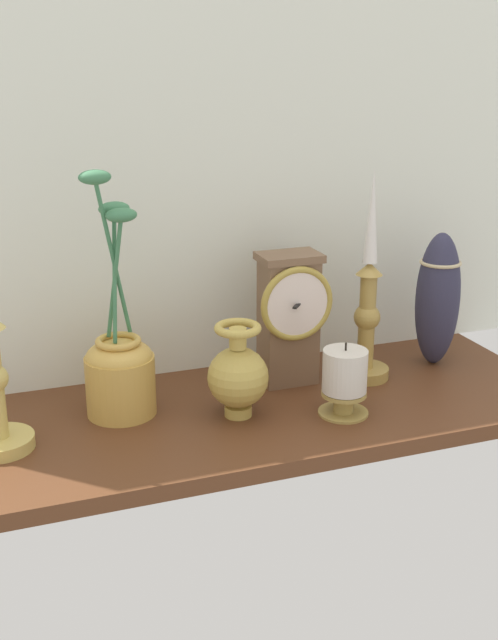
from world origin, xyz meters
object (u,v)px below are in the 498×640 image
(candlestick_tall_center, at_px, (367,312))
(brass_vase_jar, at_px, (120,366))
(pillar_candle_front, at_px, (344,380))
(mantel_clock, at_px, (290,316))
(brass_vase_bulbous, at_px, (238,374))
(tall_ceramic_vase, at_px, (438,299))

(candlestick_tall_center, relative_size, brass_vase_jar, 0.94)
(candlestick_tall_center, bearing_deg, pillar_candle_front, -129.87)
(mantel_clock, relative_size, brass_vase_bulbous, 1.50)
(brass_vase_bulbous, bearing_deg, brass_vase_jar, 157.52)
(mantel_clock, bearing_deg, brass_vase_bulbous, -142.88)
(brass_vase_jar, bearing_deg, brass_vase_bulbous, -22.48)
(brass_vase_jar, bearing_deg, tall_ceramic_vase, 1.78)
(brass_vase_bulbous, bearing_deg, mantel_clock, 37.12)
(candlestick_tall_center, height_order, pillar_candle_front, candlestick_tall_center)
(brass_vase_bulbous, relative_size, tall_ceramic_vase, 0.62)
(pillar_candle_front, bearing_deg, tall_ceramic_vase, 28.93)
(mantel_clock, height_order, brass_vase_bulbous, mantel_clock)
(candlestick_tall_center, relative_size, tall_ceramic_vase, 1.49)
(mantel_clock, bearing_deg, brass_vase_jar, -175.24)
(mantel_clock, xyz_separation_m, candlestick_tall_center, (0.13, -0.02, 0.00))
(mantel_clock, relative_size, pillar_candle_front, 1.90)
(candlestick_tall_center, bearing_deg, mantel_clock, 169.24)
(brass_vase_jar, height_order, pillar_candle_front, brass_vase_jar)
(brass_vase_jar, bearing_deg, candlestick_tall_center, -0.09)
(brass_vase_bulbous, bearing_deg, pillar_candle_front, -17.94)
(candlestick_tall_center, distance_m, tall_ceramic_vase, 0.14)
(mantel_clock, distance_m, pillar_candle_front, 0.15)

